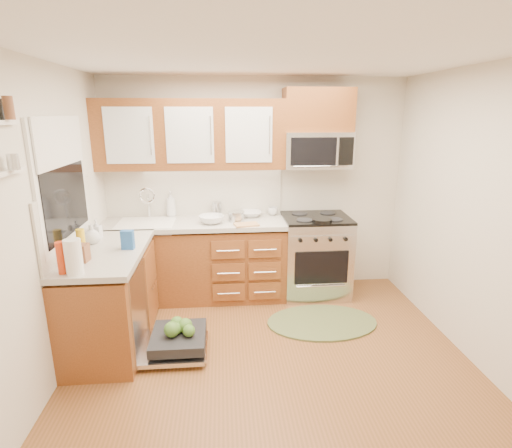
{
  "coord_description": "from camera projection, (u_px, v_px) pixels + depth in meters",
  "views": [
    {
      "loc": [
        -0.4,
        -2.94,
        2.11
      ],
      "look_at": [
        -0.07,
        0.85,
        1.04
      ],
      "focal_mm": 28.0,
      "sensor_mm": 36.0,
      "label": 1
    }
  ],
  "objects": [
    {
      "name": "floor",
      "position": [
        273.0,
        367.0,
        3.42
      ],
      "size": [
        3.5,
        3.5,
        0.0
      ],
      "primitive_type": "plane",
      "color": "brown",
      "rests_on": "ground"
    },
    {
      "name": "ceiling",
      "position": [
        277.0,
        54.0,
        2.75
      ],
      "size": [
        3.5,
        3.5,
        0.0
      ],
      "primitive_type": "plane",
      "rotation": [
        3.14,
        0.0,
        0.0
      ],
      "color": "white",
      "rests_on": "ground"
    },
    {
      "name": "wall_back",
      "position": [
        255.0,
        187.0,
        4.77
      ],
      "size": [
        3.5,
        0.04,
        2.5
      ],
      "primitive_type": "cube",
      "color": "beige",
      "rests_on": "ground"
    },
    {
      "name": "wall_front",
      "position": [
        339.0,
        364.0,
        1.41
      ],
      "size": [
        3.5,
        0.04,
        2.5
      ],
      "primitive_type": "cube",
      "color": "beige",
      "rests_on": "ground"
    },
    {
      "name": "wall_left",
      "position": [
        39.0,
        233.0,
        2.94
      ],
      "size": [
        0.04,
        3.5,
        2.5
      ],
      "primitive_type": "cube",
      "color": "beige",
      "rests_on": "ground"
    },
    {
      "name": "wall_right",
      "position": [
        489.0,
        222.0,
        3.23
      ],
      "size": [
        0.04,
        3.5,
        2.5
      ],
      "primitive_type": "cube",
      "color": "beige",
      "rests_on": "ground"
    },
    {
      "name": "base_cabinet_back",
      "position": [
        196.0,
        262.0,
        4.64
      ],
      "size": [
        2.05,
        0.6,
        0.85
      ],
      "primitive_type": "cube",
      "color": "brown",
      "rests_on": "ground"
    },
    {
      "name": "base_cabinet_left",
      "position": [
        111.0,
        301.0,
        3.69
      ],
      "size": [
        0.6,
        1.25,
        0.85
      ],
      "primitive_type": "cube",
      "color": "brown",
      "rests_on": "ground"
    },
    {
      "name": "countertop_back",
      "position": [
        194.0,
        223.0,
        4.5
      ],
      "size": [
        2.07,
        0.64,
        0.05
      ],
      "primitive_type": "cube",
      "color": "#AEA89F",
      "rests_on": "base_cabinet_back"
    },
    {
      "name": "countertop_left",
      "position": [
        107.0,
        253.0,
        3.57
      ],
      "size": [
        0.64,
        1.27,
        0.05
      ],
      "primitive_type": "cube",
      "color": "#AEA89F",
      "rests_on": "base_cabinet_left"
    },
    {
      "name": "backsplash_back",
      "position": [
        194.0,
        191.0,
        4.7
      ],
      "size": [
        2.05,
        0.02,
        0.57
      ],
      "primitive_type": "cube",
      "color": "silver",
      "rests_on": "ground"
    },
    {
      "name": "backsplash_left",
      "position": [
        68.0,
        220.0,
        3.46
      ],
      "size": [
        0.02,
        1.25,
        0.57
      ],
      "primitive_type": "cube",
      "color": "silver",
      "rests_on": "ground"
    },
    {
      "name": "upper_cabinets",
      "position": [
        191.0,
        135.0,
        4.37
      ],
      "size": [
        2.05,
        0.35,
        0.75
      ],
      "primitive_type": null,
      "color": "brown",
      "rests_on": "ground"
    },
    {
      "name": "cabinet_over_mw",
      "position": [
        318.0,
        110.0,
        4.42
      ],
      "size": [
        0.76,
        0.35,
        0.47
      ],
      "primitive_type": "cube",
      "color": "brown",
      "rests_on": "ground"
    },
    {
      "name": "range",
      "position": [
        315.0,
        255.0,
        4.72
      ],
      "size": [
        0.76,
        0.64,
        0.95
      ],
      "primitive_type": null,
      "color": "silver",
      "rests_on": "ground"
    },
    {
      "name": "microwave",
      "position": [
        317.0,
        150.0,
        4.51
      ],
      "size": [
        0.76,
        0.38,
        0.4
      ],
      "primitive_type": null,
      "color": "silver",
      "rests_on": "ground"
    },
    {
      "name": "sink",
      "position": [
        147.0,
        234.0,
        4.47
      ],
      "size": [
        0.62,
        0.5,
        0.26
      ],
      "primitive_type": null,
      "color": "white",
      "rests_on": "ground"
    },
    {
      "name": "dishwasher",
      "position": [
        175.0,
        342.0,
        3.61
      ],
      "size": [
        0.7,
        0.6,
        0.2
      ],
      "primitive_type": null,
      "color": "silver",
      "rests_on": "ground"
    },
    {
      "name": "window",
      "position": [
        62.0,
        181.0,
        3.34
      ],
      "size": [
        0.03,
        1.05,
        1.05
      ],
      "primitive_type": null,
      "color": "white",
      "rests_on": "ground"
    },
    {
      "name": "window_blind",
      "position": [
        60.0,
        141.0,
        3.26
      ],
      "size": [
        0.02,
        0.96,
        0.4
      ],
      "primitive_type": "cube",
      "color": "white",
      "rests_on": "ground"
    },
    {
      "name": "shelf_upper",
      "position": [
        0.0,
        122.0,
        2.39
      ],
      "size": [
        0.04,
        0.4,
        0.03
      ],
      "primitive_type": "cube",
      "color": "white",
      "rests_on": "ground"
    },
    {
      "name": "shelf_lower",
      "position": [
        8.0,
        172.0,
        2.47
      ],
      "size": [
        0.04,
        0.4,
        0.03
      ],
      "primitive_type": "cube",
      "color": "white",
      "rests_on": "ground"
    },
    {
      "name": "rug",
      "position": [
        322.0,
        322.0,
        4.14
      ],
      "size": [
        1.22,
        0.86,
        0.02
      ],
      "primitive_type": null,
      "rotation": [
        0.0,
        0.0,
        0.11
      ],
      "color": "#566539",
      "rests_on": "ground"
    },
    {
      "name": "skillet",
      "position": [
        322.0,
        221.0,
        4.35
      ],
      "size": [
        0.24,
        0.24,
        0.04
      ],
      "primitive_type": "cylinder",
      "rotation": [
        0.0,
        0.0,
        -0.12
      ],
      "color": "black",
      "rests_on": "range"
    },
    {
      "name": "stock_pot",
      "position": [
        236.0,
        216.0,
        4.5
      ],
      "size": [
        0.22,
        0.22,
        0.11
      ],
      "primitive_type": "cylinder",
      "rotation": [
        0.0,
        0.0,
        -0.24
      ],
      "color": "silver",
      "rests_on": "countertop_back"
    },
    {
      "name": "cutting_board",
      "position": [
        246.0,
        225.0,
        4.33
      ],
      "size": [
        0.28,
        0.21,
        0.02
      ],
      "primitive_type": "cube",
      "rotation": [
        0.0,
        0.0,
        0.2
      ],
      "color": "tan",
      "rests_on": "countertop_back"
    },
    {
      "name": "canister",
      "position": [
        217.0,
        209.0,
        4.7
      ],
      "size": [
        0.14,
        0.14,
        0.18
      ],
      "primitive_type": "cylinder",
      "rotation": [
        0.0,
        0.0,
        0.34
      ],
      "color": "silver",
      "rests_on": "countertop_back"
    },
    {
      "name": "paper_towel_roll",
      "position": [
        74.0,
        257.0,
        2.99
      ],
      "size": [
        0.14,
        0.14,
        0.27
      ],
      "primitive_type": "cylinder",
      "rotation": [
        0.0,
        0.0,
        -0.14
      ],
      "color": "white",
      "rests_on": "countertop_left"
    },
    {
      "name": "mustard_bottle",
      "position": [
        81.0,
        242.0,
        3.43
      ],
      "size": [
        0.09,
        0.09,
        0.22
      ],
      "primitive_type": "cylinder",
      "rotation": [
        0.0,
        0.0,
        0.31
      ],
      "color": "yellow",
      "rests_on": "countertop_left"
    },
    {
      "name": "red_bottle",
      "position": [
        61.0,
        258.0,
        3.01
      ],
      "size": [
        0.09,
        0.09,
        0.25
      ],
      "primitive_type": "cylinder",
      "rotation": [
        0.0,
        0.0,
        -0.34
      ],
      "color": "red",
      "rests_on": "countertop_left"
    },
    {
      "name": "wooden_box",
      "position": [
        79.0,
        253.0,
        3.27
      ],
      "size": [
        0.16,
        0.12,
        0.15
      ],
      "primitive_type": "cube",
      "rotation": [
        0.0,
        0.0,
        -0.12
      ],
      "color": "brown",
      "rests_on": "countertop_left"
    },
    {
      "name": "blue_carton",
      "position": [
        128.0,
        240.0,
        3.56
      ],
      "size": [
        0.11,
        0.07,
        0.17
      ],
      "primitive_type": "cube",
      "rotation": [
        0.0,
        0.0,
        -0.08
      ],
      "color": "#2255A3",
      "rests_on": "countertop_left"
    },
    {
      "name": "bowl_a",
      "position": [
        251.0,
        214.0,
        4.7
      ],
      "size": [
        0.26,
        0.26,
        0.06
      ],
      "primitive_type": "imported",
      "rotation": [
        0.0,
        0.0,
        0.0
      ],
      "color": "#999999",
      "rests_on": "countertop_back"
    },
    {
      "name": "bowl_b",
      "position": [
        212.0,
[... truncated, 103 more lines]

